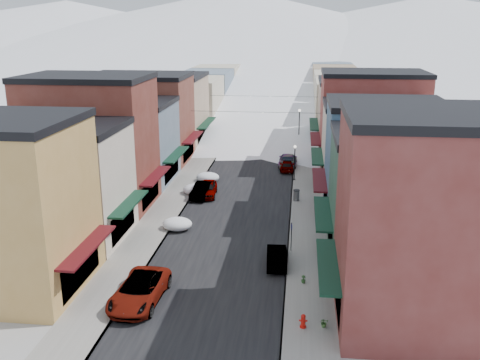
% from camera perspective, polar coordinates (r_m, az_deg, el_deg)
% --- Properties ---
extents(ground, '(600.00, 600.00, 0.00)m').
position_cam_1_polar(ground, '(31.89, -5.00, -15.88)').
color(ground, gray).
rests_on(ground, ground).
extents(road, '(10.00, 160.00, 0.01)m').
position_cam_1_polar(road, '(88.18, 2.72, 5.36)').
color(road, black).
rests_on(road, ground).
extents(sidewalk_left, '(3.20, 160.00, 0.15)m').
position_cam_1_polar(sidewalk_left, '(88.84, -1.55, 5.50)').
color(sidewalk_left, gray).
rests_on(sidewalk_left, ground).
extents(sidewalk_right, '(3.20, 160.00, 0.15)m').
position_cam_1_polar(sidewalk_right, '(87.99, 7.03, 5.27)').
color(sidewalk_right, gray).
rests_on(sidewalk_right, ground).
extents(curb_left, '(0.10, 160.00, 0.15)m').
position_cam_1_polar(curb_left, '(88.64, -0.55, 5.48)').
color(curb_left, slate).
rests_on(curb_left, ground).
extents(curb_right, '(0.10, 160.00, 0.15)m').
position_cam_1_polar(curb_right, '(87.99, 6.02, 5.31)').
color(curb_right, slate).
rests_on(curb_right, ground).
extents(bldg_l_yellow, '(11.30, 8.70, 11.50)m').
position_cam_1_polar(bldg_l_yellow, '(37.48, -24.16, -2.52)').
color(bldg_l_yellow, '#C29147').
rests_on(bldg_l_yellow, ground).
extents(bldg_l_cream, '(11.30, 8.20, 9.50)m').
position_cam_1_polar(bldg_l_cream, '(44.90, -18.64, -0.26)').
color(bldg_l_cream, beige).
rests_on(bldg_l_cream, ground).
extents(bldg_l_brick_near, '(12.30, 8.20, 12.50)m').
position_cam_1_polar(bldg_l_brick_near, '(51.83, -15.64, 3.88)').
color(bldg_l_brick_near, maroon).
rests_on(bldg_l_brick_near, ground).
extents(bldg_l_grayblue, '(11.30, 9.20, 9.00)m').
position_cam_1_polar(bldg_l_grayblue, '(59.80, -12.07, 4.05)').
color(bldg_l_grayblue, slate).
rests_on(bldg_l_grayblue, ground).
extents(bldg_l_brick_far, '(13.30, 9.20, 11.00)m').
position_cam_1_polar(bldg_l_brick_far, '(68.32, -10.56, 6.51)').
color(bldg_l_brick_far, brown).
rests_on(bldg_l_brick_far, ground).
extents(bldg_l_tan, '(11.30, 11.20, 10.00)m').
position_cam_1_polar(bldg_l_tan, '(77.64, -7.69, 7.45)').
color(bldg_l_tan, tan).
rests_on(bldg_l_tan, ground).
extents(bldg_r_brick_near, '(12.30, 9.20, 12.50)m').
position_cam_1_polar(bldg_r_brick_near, '(32.26, 20.51, -4.13)').
color(bldg_r_brick_near, maroon).
rests_on(bldg_r_brick_near, ground).
extents(bldg_r_green, '(11.30, 9.20, 9.50)m').
position_cam_1_polar(bldg_r_green, '(40.94, 16.76, -1.68)').
color(bldg_r_green, '#224735').
rests_on(bldg_r_green, ground).
extents(bldg_r_blue, '(11.30, 9.20, 10.50)m').
position_cam_1_polar(bldg_r_blue, '(49.35, 15.08, 2.12)').
color(bldg_r_blue, '#325372').
rests_on(bldg_r_blue, ground).
extents(bldg_r_cream, '(12.30, 9.20, 9.00)m').
position_cam_1_polar(bldg_r_cream, '(58.26, 14.29, 3.57)').
color(bldg_r_cream, beige).
rests_on(bldg_r_cream, ground).
extents(bldg_r_brick_far, '(13.30, 9.20, 11.50)m').
position_cam_1_polar(bldg_r_brick_far, '(66.84, 13.82, 6.32)').
color(bldg_r_brick_far, maroon).
rests_on(bldg_r_brick_far, ground).
extents(bldg_r_tan, '(11.30, 11.20, 9.50)m').
position_cam_1_polar(bldg_r_tan, '(76.69, 12.14, 6.93)').
color(bldg_r_tan, '#9E8067').
rests_on(bldg_r_tan, ground).
extents(distant_blocks, '(34.00, 55.00, 8.00)m').
position_cam_1_polar(distant_blocks, '(110.26, 3.58, 9.69)').
color(distant_blocks, gray).
rests_on(distant_blocks, ground).
extents(mountain_ridge, '(670.00, 340.00, 34.00)m').
position_cam_1_polar(mountain_ridge, '(304.56, 1.87, 16.01)').
color(mountain_ridge, silver).
rests_on(mountain_ridge, ground).
extents(overhead_cables, '(16.40, 15.04, 0.04)m').
position_cam_1_polar(overhead_cables, '(74.84, 2.12, 8.17)').
color(overhead_cables, black).
rests_on(overhead_cables, ground).
extents(car_white_suv, '(3.01, 6.06, 1.65)m').
position_cam_1_polar(car_white_suv, '(34.91, -10.68, -11.49)').
color(car_white_suv, silver).
rests_on(car_white_suv, ground).
extents(car_silver_sedan, '(2.10, 4.60, 1.53)m').
position_cam_1_polar(car_silver_sedan, '(54.41, -3.51, -0.93)').
color(car_silver_sedan, '#A1A3A9').
rests_on(car_silver_sedan, ground).
extents(car_dark_hatch, '(2.05, 4.61, 1.47)m').
position_cam_1_polar(car_dark_hatch, '(54.08, -4.02, -1.08)').
color(car_dark_hatch, black).
rests_on(car_dark_hatch, ground).
extents(car_silver_wagon, '(2.61, 5.68, 1.61)m').
position_cam_1_polar(car_silver_wagon, '(80.40, -0.75, 4.86)').
color(car_silver_wagon, '#9DA0A5').
rests_on(car_silver_wagon, ground).
extents(car_green_sedan, '(1.68, 4.21, 1.36)m').
position_cam_1_polar(car_green_sedan, '(39.34, 3.93, -8.11)').
color(car_green_sedan, black).
rests_on(car_green_sedan, ground).
extents(car_gray_suv, '(1.61, 3.92, 1.33)m').
position_cam_1_polar(car_gray_suv, '(63.78, 5.06, 1.57)').
color(car_gray_suv, gray).
rests_on(car_gray_suv, ground).
extents(car_black_sedan, '(2.22, 5.38, 1.56)m').
position_cam_1_polar(car_black_sedan, '(65.87, 5.12, 2.15)').
color(car_black_sedan, black).
rests_on(car_black_sedan, ground).
extents(car_lane_silver, '(2.02, 4.94, 1.68)m').
position_cam_1_polar(car_lane_silver, '(88.91, 1.91, 6.01)').
color(car_lane_silver, '#95969C').
rests_on(car_lane_silver, ground).
extents(car_lane_white, '(2.69, 5.52, 1.51)m').
position_cam_1_polar(car_lane_white, '(93.34, 4.29, 6.42)').
color(car_lane_white, silver).
rests_on(car_lane_white, ground).
extents(fire_hydrant, '(0.49, 0.37, 0.84)m').
position_cam_1_polar(fire_hydrant, '(31.94, 6.75, -14.75)').
color(fire_hydrant, red).
rests_on(fire_hydrant, sidewalk_right).
extents(parking_sign, '(0.11, 0.31, 2.32)m').
position_cam_1_polar(parking_sign, '(41.06, 5.50, -5.81)').
color(parking_sign, black).
rests_on(parking_sign, sidewalk_right).
extents(trash_can, '(0.64, 0.64, 1.09)m').
position_cam_1_polar(trash_can, '(52.83, 6.03, -1.60)').
color(trash_can, '#5D5F63').
rests_on(trash_can, sidewalk_right).
extents(streetlamp_near, '(0.33, 0.33, 3.94)m').
position_cam_1_polar(streetlamp_near, '(59.18, 5.86, 2.34)').
color(streetlamp_near, black).
rests_on(streetlamp_near, sidewalk_right).
extents(streetlamp_far, '(0.41, 0.41, 4.97)m').
position_cam_1_polar(streetlamp_far, '(77.50, 6.34, 6.19)').
color(streetlamp_far, black).
rests_on(streetlamp_far, sidewalk_right).
extents(planter_near, '(0.57, 0.53, 0.53)m').
position_cam_1_polar(planter_near, '(32.20, 8.96, -14.81)').
color(planter_near, '#427133').
rests_on(planter_near, sidewalk_right).
extents(planter_far, '(0.36, 0.36, 0.54)m').
position_cam_1_polar(planter_far, '(36.80, 6.78, -10.47)').
color(planter_far, '#2F5928').
rests_on(planter_far, sidewalk_right).
extents(snow_pile_near, '(2.53, 2.76, 1.07)m').
position_cam_1_polar(snow_pile_near, '(46.02, -6.66, -4.66)').
color(snow_pile_near, white).
rests_on(snow_pile_near, ground).
extents(snow_pile_mid, '(2.59, 2.79, 1.09)m').
position_cam_1_polar(snow_pile_mid, '(55.06, -4.71, -1.01)').
color(snow_pile_mid, white).
rests_on(snow_pile_mid, ground).
extents(snow_pile_far, '(2.54, 2.76, 1.07)m').
position_cam_1_polar(snow_pile_far, '(59.31, -3.42, 0.30)').
color(snow_pile_far, white).
rests_on(snow_pile_far, ground).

